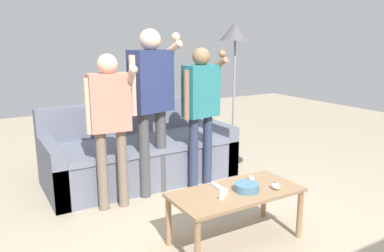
{
  "coord_description": "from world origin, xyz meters",
  "views": [
    {
      "loc": [
        -1.63,
        -2.2,
        1.54
      ],
      "look_at": [
        -0.04,
        0.49,
        0.82
      ],
      "focal_mm": 35.05,
      "sensor_mm": 36.0,
      "label": 1
    }
  ],
  "objects_px": {
    "game_remote_wand_near": "(223,194)",
    "game_remote_wand_spare": "(252,181)",
    "player_left": "(110,114)",
    "game_remote_wand_far": "(217,187)",
    "floor_lamp": "(235,40)",
    "player_center": "(151,93)",
    "snack_bowl": "(247,187)",
    "couch": "(139,154)",
    "coffee_table": "(236,197)",
    "player_right": "(201,101)",
    "game_remote_nunchuk": "(276,186)"
  },
  "relations": [
    {
      "from": "snack_bowl",
      "to": "game_remote_wand_spare",
      "type": "relative_size",
      "value": 1.3
    },
    {
      "from": "couch",
      "to": "floor_lamp",
      "type": "bearing_deg",
      "value": -1.0
    },
    {
      "from": "player_center",
      "to": "snack_bowl",
      "type": "bearing_deg",
      "value": -79.73
    },
    {
      "from": "couch",
      "to": "game_remote_wand_spare",
      "type": "bearing_deg",
      "value": -78.69
    },
    {
      "from": "floor_lamp",
      "to": "couch",
      "type": "bearing_deg",
      "value": 179.0
    },
    {
      "from": "couch",
      "to": "game_remote_wand_far",
      "type": "relative_size",
      "value": 13.66
    },
    {
      "from": "snack_bowl",
      "to": "game_remote_wand_far",
      "type": "relative_size",
      "value": 1.25
    },
    {
      "from": "game_remote_wand_near",
      "to": "game_remote_wand_spare",
      "type": "bearing_deg",
      "value": 16.02
    },
    {
      "from": "player_center",
      "to": "game_remote_wand_far",
      "type": "bearing_deg",
      "value": -87.28
    },
    {
      "from": "player_left",
      "to": "player_right",
      "type": "distance_m",
      "value": 0.98
    },
    {
      "from": "player_center",
      "to": "game_remote_wand_far",
      "type": "distance_m",
      "value": 1.22
    },
    {
      "from": "coffee_table",
      "to": "snack_bowl",
      "type": "distance_m",
      "value": 0.11
    },
    {
      "from": "player_left",
      "to": "game_remote_wand_near",
      "type": "bearing_deg",
      "value": -66.26
    },
    {
      "from": "player_left",
      "to": "game_remote_wand_near",
      "type": "relative_size",
      "value": 10.57
    },
    {
      "from": "floor_lamp",
      "to": "player_right",
      "type": "xyz_separation_m",
      "value": [
        -0.82,
        -0.53,
        -0.61
      ]
    },
    {
      "from": "couch",
      "to": "floor_lamp",
      "type": "height_order",
      "value": "floor_lamp"
    },
    {
      "from": "player_left",
      "to": "game_remote_wand_far",
      "type": "height_order",
      "value": "player_left"
    },
    {
      "from": "floor_lamp",
      "to": "player_left",
      "type": "xyz_separation_m",
      "value": [
        -1.8,
        -0.58,
        -0.64
      ]
    },
    {
      "from": "player_center",
      "to": "game_remote_wand_near",
      "type": "distance_m",
      "value": 1.34
    },
    {
      "from": "game_remote_nunchuk",
      "to": "game_remote_wand_far",
      "type": "height_order",
      "value": "game_remote_nunchuk"
    },
    {
      "from": "player_left",
      "to": "game_remote_wand_far",
      "type": "distance_m",
      "value": 1.17
    },
    {
      "from": "game_remote_wand_far",
      "to": "player_left",
      "type": "bearing_deg",
      "value": 118.24
    },
    {
      "from": "floor_lamp",
      "to": "snack_bowl",
      "type": "bearing_deg",
      "value": -123.67
    },
    {
      "from": "snack_bowl",
      "to": "game_remote_wand_far",
      "type": "height_order",
      "value": "snack_bowl"
    },
    {
      "from": "couch",
      "to": "game_remote_wand_near",
      "type": "bearing_deg",
      "value": -91.07
    },
    {
      "from": "couch",
      "to": "game_remote_wand_near",
      "type": "height_order",
      "value": "couch"
    },
    {
      "from": "coffee_table",
      "to": "player_right",
      "type": "xyz_separation_m",
      "value": [
        0.37,
        1.1,
        0.56
      ]
    },
    {
      "from": "game_remote_wand_near",
      "to": "player_left",
      "type": "bearing_deg",
      "value": 113.74
    },
    {
      "from": "coffee_table",
      "to": "floor_lamp",
      "type": "height_order",
      "value": "floor_lamp"
    },
    {
      "from": "player_right",
      "to": "game_remote_nunchuk",
      "type": "bearing_deg",
      "value": -94.02
    },
    {
      "from": "game_remote_wand_near",
      "to": "coffee_table",
      "type": "bearing_deg",
      "value": 11.41
    },
    {
      "from": "player_center",
      "to": "player_right",
      "type": "relative_size",
      "value": 1.12
    },
    {
      "from": "game_remote_wand_spare",
      "to": "game_remote_wand_near",
      "type": "bearing_deg",
      "value": -163.98
    },
    {
      "from": "coffee_table",
      "to": "player_left",
      "type": "height_order",
      "value": "player_left"
    },
    {
      "from": "game_remote_wand_spare",
      "to": "floor_lamp",
      "type": "bearing_deg",
      "value": 58.12
    },
    {
      "from": "coffee_table",
      "to": "couch",
      "type": "bearing_deg",
      "value": 93.66
    },
    {
      "from": "coffee_table",
      "to": "floor_lamp",
      "type": "xyz_separation_m",
      "value": [
        1.18,
        1.64,
        1.17
      ]
    },
    {
      "from": "player_center",
      "to": "couch",
      "type": "bearing_deg",
      "value": 84.3
    },
    {
      "from": "game_remote_nunchuk",
      "to": "player_right",
      "type": "distance_m",
      "value": 1.32
    },
    {
      "from": "game_remote_wand_far",
      "to": "player_right",
      "type": "bearing_deg",
      "value": 64.69
    },
    {
      "from": "coffee_table",
      "to": "floor_lamp",
      "type": "bearing_deg",
      "value": 54.12
    },
    {
      "from": "game_remote_nunchuk",
      "to": "player_left",
      "type": "distance_m",
      "value": 1.55
    },
    {
      "from": "snack_bowl",
      "to": "game_remote_wand_near",
      "type": "height_order",
      "value": "snack_bowl"
    },
    {
      "from": "coffee_table",
      "to": "game_remote_wand_near",
      "type": "relative_size",
      "value": 7.5
    },
    {
      "from": "game_remote_nunchuk",
      "to": "game_remote_wand_far",
      "type": "bearing_deg",
      "value": 148.94
    },
    {
      "from": "game_remote_wand_far",
      "to": "game_remote_wand_spare",
      "type": "relative_size",
      "value": 1.04
    },
    {
      "from": "player_center",
      "to": "game_remote_wand_near",
      "type": "bearing_deg",
      "value": -89.19
    },
    {
      "from": "player_right",
      "to": "game_remote_wand_far",
      "type": "height_order",
      "value": "player_right"
    },
    {
      "from": "player_right",
      "to": "couch",
      "type": "bearing_deg",
      "value": 130.39
    },
    {
      "from": "snack_bowl",
      "to": "game_remote_wand_spare",
      "type": "height_order",
      "value": "snack_bowl"
    }
  ]
}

